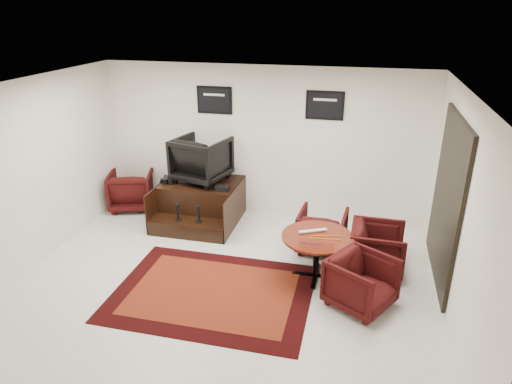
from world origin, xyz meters
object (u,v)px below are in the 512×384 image
at_px(shine_podium, 201,203).
at_px(meeting_table, 317,241).
at_px(armchair_side, 132,188).
at_px(table_chair_corner, 362,280).
at_px(table_chair_back, 322,229).
at_px(table_chair_window, 378,246).
at_px(shine_chair, 201,157).

distance_m(shine_podium, meeting_table, 2.75).
xyz_separation_m(armchair_side, table_chair_corner, (4.49, -2.21, -0.03)).
bearing_deg(meeting_table, table_chair_corner, -40.34).
xyz_separation_m(table_chair_back, table_chair_corner, (0.67, -1.39, 0.01)).
relative_size(shine_podium, meeting_table, 1.41).
xyz_separation_m(meeting_table, table_chair_back, (-0.00, 0.83, -0.21)).
bearing_deg(table_chair_back, shine_podium, -10.82).
bearing_deg(shine_podium, table_chair_window, -18.20).
xyz_separation_m(shine_podium, shine_chair, (0.00, 0.15, 0.85)).
bearing_deg(shine_podium, table_chair_back, -15.03).
bearing_deg(table_chair_corner, meeting_table, 80.60).
relative_size(table_chair_back, table_chair_window, 0.95).
bearing_deg(shine_chair, shine_podium, 104.02).
bearing_deg(table_chair_window, table_chair_corner, 169.22).
bearing_deg(table_chair_window, shine_chair, 70.77).
distance_m(shine_podium, table_chair_back, 2.40).
bearing_deg(shine_chair, table_chair_corner, 158.08).
xyz_separation_m(shine_chair, table_chair_corner, (2.98, -2.16, -0.80)).
bearing_deg(table_chair_back, armchair_side, -7.88).
xyz_separation_m(table_chair_window, table_chair_corner, (-0.21, -0.97, -0.01)).
distance_m(meeting_table, table_chair_window, 0.98).
distance_m(shine_podium, table_chair_corner, 3.60).
distance_m(table_chair_back, table_chair_corner, 1.54).
height_order(shine_podium, table_chair_window, table_chair_window).
distance_m(shine_chair, table_chair_corner, 3.77).
bearing_deg(armchair_side, shine_podium, 154.46).
bearing_deg(shine_chair, meeting_table, 159.44).
bearing_deg(shine_podium, meeting_table, -32.04).
distance_m(armchair_side, table_chair_window, 4.86).
bearing_deg(table_chair_corner, table_chair_window, 18.84).
relative_size(shine_podium, table_chair_back, 1.92).
height_order(armchair_side, meeting_table, armchair_side).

